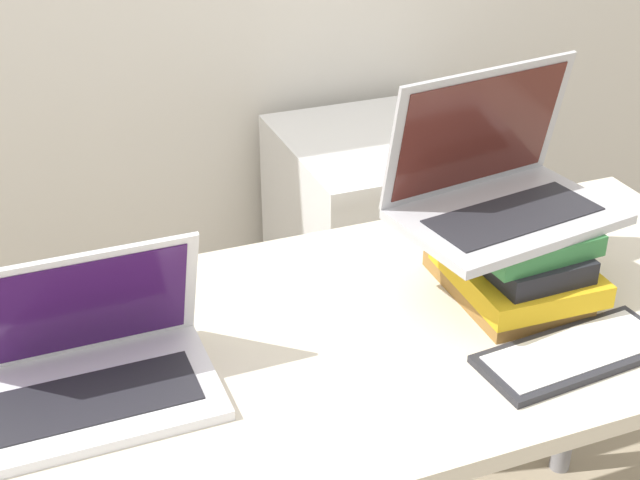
# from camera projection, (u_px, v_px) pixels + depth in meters

# --- Properties ---
(desk) EXTENTS (1.73, 0.66, 0.77)m
(desk) POSITION_uv_depth(u_px,v_px,m) (291.00, 388.00, 1.44)
(desk) COLOR beige
(desk) RESTS_ON ground_plane
(laptop_left) EXTENTS (0.34, 0.23, 0.23)m
(laptop_left) POSITION_uv_depth(u_px,v_px,m) (91.00, 366.00, 1.27)
(laptop_left) COLOR silver
(laptop_left) RESTS_ON desk
(book_stack) EXTENTS (0.22, 0.28, 0.14)m
(book_stack) POSITION_uv_depth(u_px,v_px,m) (514.00, 260.00, 1.50)
(book_stack) COLOR olive
(book_stack) RESTS_ON desk
(laptop_on_books) EXTENTS (0.38, 0.28, 0.24)m
(laptop_on_books) POSITION_uv_depth(u_px,v_px,m) (498.00, 187.00, 1.46)
(laptop_on_books) COLOR #B2B2B7
(laptop_on_books) RESTS_ON book_stack
(wireless_keyboard) EXTENTS (0.32, 0.15, 0.01)m
(wireless_keyboard) POSITION_uv_depth(u_px,v_px,m) (576.00, 353.00, 1.37)
(wireless_keyboard) COLOR #28282D
(wireless_keyboard) RESTS_ON desk
(mini_fridge) EXTENTS (0.50, 0.49, 0.81)m
(mini_fridge) POSITION_uv_depth(u_px,v_px,m) (386.00, 284.00, 2.25)
(mini_fridge) COLOR white
(mini_fridge) RESTS_ON ground_plane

